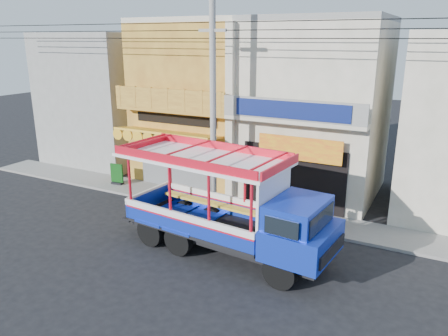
% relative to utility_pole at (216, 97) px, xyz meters
% --- Properties ---
extents(ground, '(90.00, 90.00, 0.00)m').
position_rel_utility_pole_xyz_m(ground, '(0.85, -3.30, -5.03)').
color(ground, black).
rests_on(ground, ground).
extents(sidewalk, '(30.00, 2.00, 0.12)m').
position_rel_utility_pole_xyz_m(sidewalk, '(0.85, 0.70, -4.97)').
color(sidewalk, slate).
rests_on(sidewalk, ground).
extents(shophouse_left, '(6.00, 7.50, 8.24)m').
position_rel_utility_pole_xyz_m(shophouse_left, '(-3.15, 4.66, -0.92)').
color(shophouse_left, '#A36724').
rests_on(shophouse_left, ground).
extents(shophouse_right, '(6.00, 6.75, 8.24)m').
position_rel_utility_pole_xyz_m(shophouse_right, '(2.85, 4.66, -0.93)').
color(shophouse_right, '#B2AD92').
rests_on(shophouse_right, ground).
extents(party_pilaster, '(0.35, 0.30, 8.00)m').
position_rel_utility_pole_xyz_m(party_pilaster, '(-0.15, 1.55, -1.03)').
color(party_pilaster, '#B2AD92').
rests_on(party_pilaster, ground).
extents(filler_building_left, '(6.00, 6.00, 7.60)m').
position_rel_utility_pole_xyz_m(filler_building_left, '(-10.15, 4.70, -1.23)').
color(filler_building_left, gray).
rests_on(filler_building_left, ground).
extents(utility_pole, '(28.00, 0.26, 9.00)m').
position_rel_utility_pole_xyz_m(utility_pole, '(0.00, 0.00, 0.00)').
color(utility_pole, gray).
rests_on(utility_pole, ground).
extents(songthaew_truck, '(8.03, 3.27, 3.65)m').
position_rel_utility_pole_xyz_m(songthaew_truck, '(2.63, -3.21, -3.27)').
color(songthaew_truck, black).
rests_on(songthaew_truck, ground).
extents(green_sign, '(0.70, 0.38, 1.06)m').
position_rel_utility_pole_xyz_m(green_sign, '(-6.17, 0.66, -4.47)').
color(green_sign, black).
rests_on(green_sign, sidewalk).
extents(potted_plant_a, '(1.15, 1.16, 0.97)m').
position_rel_utility_pole_xyz_m(potted_plant_a, '(3.78, 0.68, -4.43)').
color(potted_plant_a, '#174C15').
rests_on(potted_plant_a, sidewalk).
extents(potted_plant_b, '(0.61, 0.59, 0.87)m').
position_rel_utility_pole_xyz_m(potted_plant_b, '(4.72, 0.36, -4.48)').
color(potted_plant_b, '#174C15').
rests_on(potted_plant_b, sidewalk).
extents(potted_plant_c, '(0.85, 0.85, 1.13)m').
position_rel_utility_pole_xyz_m(potted_plant_c, '(3.63, 0.66, -4.35)').
color(potted_plant_c, '#174C15').
rests_on(potted_plant_c, sidewalk).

